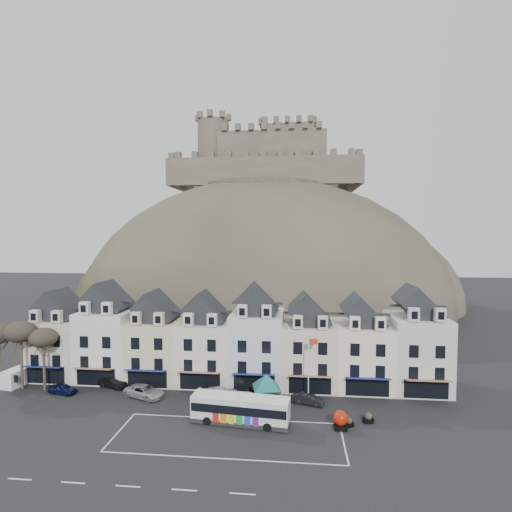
{
  "coord_description": "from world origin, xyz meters",
  "views": [
    {
      "loc": [
        8.42,
        -35.8,
        19.69
      ],
      "look_at": [
        2.42,
        24.0,
        16.25
      ],
      "focal_mm": 28.0,
      "sensor_mm": 36.0,
      "label": 1
    }
  ],
  "objects_px": {
    "bus_shelter": "(266,382)",
    "car_maroon": "(266,389)",
    "bus": "(240,408)",
    "car_black": "(113,382)",
    "car_white": "(220,393)",
    "car_charcoal": "(308,399)",
    "flagpole": "(309,365)",
    "white_van": "(20,376)",
    "car_navy": "(63,389)",
    "red_buoy": "(340,420)",
    "car_silver": "(144,391)"
  },
  "relations": [
    {
      "from": "bus_shelter",
      "to": "car_maroon",
      "type": "height_order",
      "value": "bus_shelter"
    },
    {
      "from": "bus",
      "to": "car_black",
      "type": "height_order",
      "value": "bus"
    },
    {
      "from": "car_white",
      "to": "car_charcoal",
      "type": "xyz_separation_m",
      "value": [
        10.29,
        -0.25,
        -0.11
      ]
    },
    {
      "from": "bus",
      "to": "flagpole",
      "type": "height_order",
      "value": "flagpole"
    },
    {
      "from": "bus",
      "to": "car_white",
      "type": "xyz_separation_m",
      "value": [
        -3.19,
        5.63,
        -0.86
      ]
    },
    {
      "from": "bus_shelter",
      "to": "car_charcoal",
      "type": "xyz_separation_m",
      "value": [
        4.72,
        1.15,
        -2.29
      ]
    },
    {
      "from": "car_white",
      "to": "car_charcoal",
      "type": "distance_m",
      "value": 10.29
    },
    {
      "from": "white_van",
      "to": "car_black",
      "type": "relative_size",
      "value": 1.24
    },
    {
      "from": "bus",
      "to": "car_charcoal",
      "type": "bearing_deg",
      "value": 43.64
    },
    {
      "from": "car_white",
      "to": "car_black",
      "type": "bearing_deg",
      "value": 61.76
    },
    {
      "from": "car_charcoal",
      "to": "car_white",
      "type": "bearing_deg",
      "value": 105.39
    },
    {
      "from": "car_navy",
      "to": "car_charcoal",
      "type": "relative_size",
      "value": 0.96
    },
    {
      "from": "bus_shelter",
      "to": "flagpole",
      "type": "distance_m",
      "value": 5.33
    },
    {
      "from": "bus_shelter",
      "to": "car_navy",
      "type": "height_order",
      "value": "bus_shelter"
    },
    {
      "from": "red_buoy",
      "to": "white_van",
      "type": "xyz_separation_m",
      "value": [
        -40.37,
        8.05,
        0.11
      ]
    },
    {
      "from": "car_navy",
      "to": "car_charcoal",
      "type": "xyz_separation_m",
      "value": [
        29.89,
        0.0,
        0.0
      ]
    },
    {
      "from": "flagpole",
      "to": "car_maroon",
      "type": "xyz_separation_m",
      "value": [
        -5.23,
        2.12,
        -3.81
      ]
    },
    {
      "from": "bus_shelter",
      "to": "white_van",
      "type": "height_order",
      "value": "bus_shelter"
    },
    {
      "from": "red_buoy",
      "to": "car_navy",
      "type": "distance_m",
      "value": 33.44
    },
    {
      "from": "car_navy",
      "to": "car_silver",
      "type": "xyz_separation_m",
      "value": [
        10.4,
        0.0,
        0.08
      ]
    },
    {
      "from": "car_black",
      "to": "bus_shelter",
      "type": "bearing_deg",
      "value": -81.88
    },
    {
      "from": "white_van",
      "to": "car_charcoal",
      "type": "height_order",
      "value": "white_van"
    },
    {
      "from": "bus",
      "to": "car_silver",
      "type": "height_order",
      "value": "bus"
    },
    {
      "from": "car_navy",
      "to": "car_white",
      "type": "xyz_separation_m",
      "value": [
        19.6,
        0.25,
        0.11
      ]
    },
    {
      "from": "red_buoy",
      "to": "car_charcoal",
      "type": "distance_m",
      "value": 6.36
    },
    {
      "from": "red_buoy",
      "to": "car_black",
      "type": "height_order",
      "value": "red_buoy"
    },
    {
      "from": "car_navy",
      "to": "car_maroon",
      "type": "height_order",
      "value": "car_maroon"
    },
    {
      "from": "flagpole",
      "to": "car_charcoal",
      "type": "height_order",
      "value": "flagpole"
    },
    {
      "from": "white_van",
      "to": "car_maroon",
      "type": "relative_size",
      "value": 1.33
    },
    {
      "from": "white_van",
      "to": "car_maroon",
      "type": "xyz_separation_m",
      "value": [
        32.19,
        0.0,
        -0.44
      ]
    },
    {
      "from": "bus",
      "to": "car_charcoal",
      "type": "relative_size",
      "value": 2.76
    },
    {
      "from": "car_black",
      "to": "car_white",
      "type": "relative_size",
      "value": 0.8
    },
    {
      "from": "bus_shelter",
      "to": "car_navy",
      "type": "relative_size",
      "value": 1.6
    },
    {
      "from": "bus_shelter",
      "to": "flagpole",
      "type": "xyz_separation_m",
      "value": [
        4.87,
        1.53,
        1.54
      ]
    },
    {
      "from": "bus",
      "to": "car_navy",
      "type": "bearing_deg",
      "value": 173.21
    },
    {
      "from": "flagpole",
      "to": "car_navy",
      "type": "bearing_deg",
      "value": -179.28
    },
    {
      "from": "car_navy",
      "to": "car_black",
      "type": "xyz_separation_m",
      "value": [
        5.2,
        2.5,
        0.04
      ]
    },
    {
      "from": "red_buoy",
      "to": "car_navy",
      "type": "bearing_deg",
      "value": 170.44
    },
    {
      "from": "flagpole",
      "to": "car_navy",
      "type": "height_order",
      "value": "flagpole"
    },
    {
      "from": "bus",
      "to": "white_van",
      "type": "relative_size",
      "value": 2.09
    },
    {
      "from": "red_buoy",
      "to": "bus_shelter",
      "type": "bearing_deg",
      "value": 150.6
    },
    {
      "from": "car_maroon",
      "to": "car_charcoal",
      "type": "height_order",
      "value": "car_maroon"
    },
    {
      "from": "car_silver",
      "to": "red_buoy",
      "type": "bearing_deg",
      "value": -83.37
    },
    {
      "from": "car_black",
      "to": "car_white",
      "type": "bearing_deg",
      "value": -80.39
    },
    {
      "from": "white_van",
      "to": "flagpole",
      "type": "bearing_deg",
      "value": 6.1
    },
    {
      "from": "bus_shelter",
      "to": "red_buoy",
      "type": "height_order",
      "value": "bus_shelter"
    },
    {
      "from": "red_buoy",
      "to": "flagpole",
      "type": "bearing_deg",
      "value": 116.41
    },
    {
      "from": "bus",
      "to": "bus_shelter",
      "type": "xyz_separation_m",
      "value": [
        2.37,
        4.22,
        1.32
      ]
    },
    {
      "from": "red_buoy",
      "to": "flagpole",
      "type": "relative_size",
      "value": 0.24
    },
    {
      "from": "white_van",
      "to": "car_black",
      "type": "xyz_separation_m",
      "value": [
        12.59,
        0.0,
        -0.42
      ]
    }
  ]
}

